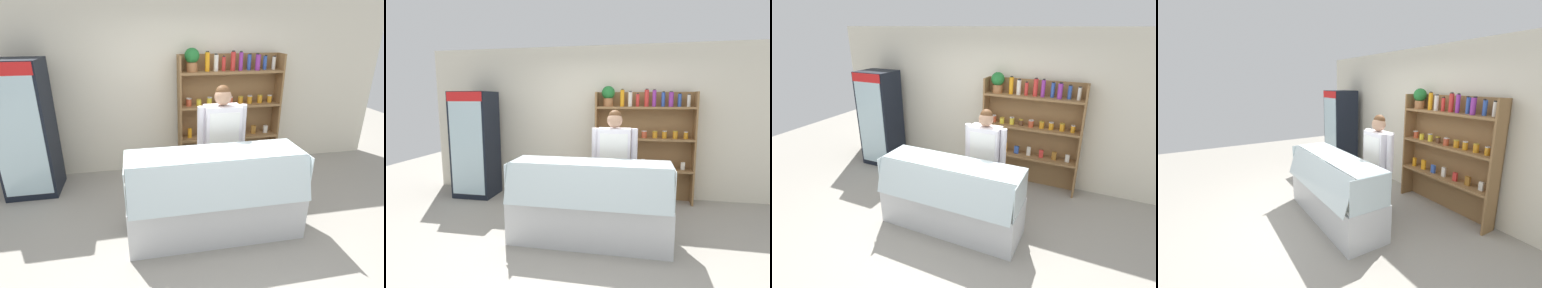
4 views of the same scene
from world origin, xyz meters
The scene contains 6 objects.
ground_plane centered at (0.00, 0.00, 0.00)m, with size 12.00×12.00×0.00m, color gray.
back_wall centered at (0.00, 2.04, 1.35)m, with size 6.80×0.10×2.70m, color silver.
drinks_fridge centered at (-2.35, 1.52, 0.95)m, with size 0.69×0.61×1.90m.
shelving_unit centered at (0.61, 1.83, 1.11)m, with size 1.66×0.29×1.99m.
deli_display_case centered at (-0.02, 0.11, 0.31)m, with size 1.97×0.71×1.01m.
shop_clerk centered at (0.23, 0.75, 0.96)m, with size 0.64×0.25×1.62m.
Camera 1 is at (-0.83, -2.73, 2.29)m, focal length 28.00 mm.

